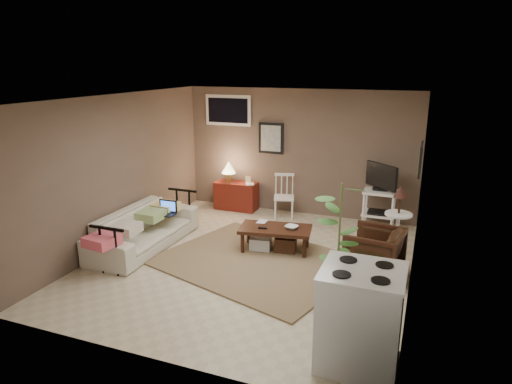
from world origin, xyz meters
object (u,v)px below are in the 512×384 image
at_px(red_console, 236,193).
at_px(side_table, 399,212).
at_px(coffee_table, 275,237).
at_px(potted_plant, 339,243).
at_px(tv_stand, 380,195).
at_px(stove, 360,317).
at_px(armchair, 374,250).
at_px(spindle_chair, 284,197).
at_px(sofa, 144,222).

distance_m(red_console, side_table, 3.43).
bearing_deg(coffee_table, potted_plant, -47.85).
bearing_deg(tv_stand, stove, -86.18).
distance_m(coffee_table, armchair, 1.58).
xyz_separation_m(coffee_table, side_table, (1.78, 0.58, 0.44)).
xyz_separation_m(coffee_table, spindle_chair, (-0.37, 1.63, 0.16)).
distance_m(armchair, stove, 2.06).
distance_m(sofa, spindle_chair, 2.74).
height_order(red_console, potted_plant, potted_plant).
bearing_deg(coffee_table, side_table, 18.12).
height_order(coffee_table, sofa, sofa).
bearing_deg(spindle_chair, sofa, -126.62).
bearing_deg(sofa, red_console, -14.09).
bearing_deg(potted_plant, tv_stand, 87.17).
xyz_separation_m(sofa, red_console, (0.58, 2.32, -0.08)).
bearing_deg(side_table, armchair, -105.23).
height_order(armchair, potted_plant, potted_plant).
distance_m(coffee_table, sofa, 2.09).
bearing_deg(stove, armchair, 93.02).
bearing_deg(spindle_chair, potted_plant, -61.77).
xyz_separation_m(coffee_table, tv_stand, (1.39, 1.60, 0.39)).
bearing_deg(armchair, red_console, -116.01).
xyz_separation_m(spindle_chair, stove, (2.03, -3.97, 0.12)).
bearing_deg(tv_stand, red_console, 176.88).
height_order(tv_stand, stove, tv_stand).
bearing_deg(tv_stand, armchair, -85.30).
height_order(red_console, armchair, red_console).
bearing_deg(armchair, coffee_table, -92.00).
xyz_separation_m(spindle_chair, potted_plant, (1.62, -3.01, 0.46)).
relative_size(sofa, armchair, 2.86).
distance_m(red_console, armchair, 3.60).
relative_size(tv_stand, stove, 1.17).
relative_size(spindle_chair, side_table, 0.76).
xyz_separation_m(coffee_table, stove, (1.65, -2.33, 0.27)).
xyz_separation_m(red_console, spindle_chair, (1.06, -0.12, 0.05)).
bearing_deg(potted_plant, side_table, 74.67).
height_order(coffee_table, red_console, red_console).
bearing_deg(coffee_table, armchair, -10.35).
distance_m(red_console, stove, 5.12).
bearing_deg(red_console, sofa, -104.09).
bearing_deg(side_table, stove, -92.50).
xyz_separation_m(sofa, tv_stand, (3.40, 2.17, 0.22)).
bearing_deg(sofa, spindle_chair, -36.62).
xyz_separation_m(red_console, stove, (3.08, -4.08, 0.17)).
height_order(red_console, spindle_chair, red_console).
bearing_deg(red_console, coffee_table, -50.82).
distance_m(tv_stand, potted_plant, 2.98).
bearing_deg(stove, spindle_chair, 117.03).
height_order(coffee_table, spindle_chair, spindle_chair).
bearing_deg(armchair, potted_plant, -7.06).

